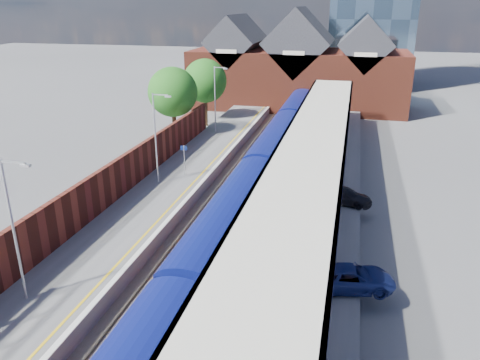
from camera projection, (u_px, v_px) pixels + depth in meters
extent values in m
plane|color=#5B5B5E|center=(259.00, 168.00, 43.06)|extent=(240.00, 240.00, 0.00)
cube|color=#473D33|center=(232.00, 211.00, 33.96)|extent=(6.00, 76.00, 0.06)
cube|color=slate|center=(203.00, 207.00, 34.42)|extent=(0.07, 76.00, 0.14)
cube|color=slate|center=(221.00, 209.00, 34.10)|extent=(0.07, 76.00, 0.14)
cube|color=slate|center=(242.00, 211.00, 33.76)|extent=(0.07, 76.00, 0.14)
cube|color=slate|center=(262.00, 213.00, 33.44)|extent=(0.07, 76.00, 0.14)
cube|color=#565659|center=(161.00, 198.00, 35.00)|extent=(5.00, 76.00, 1.00)
cube|color=#565659|center=(315.00, 214.00, 32.48)|extent=(6.00, 76.00, 1.00)
cube|color=silver|center=(190.00, 195.00, 34.30)|extent=(0.30, 76.00, 0.05)
cube|color=silver|center=(275.00, 203.00, 32.92)|extent=(0.30, 76.00, 0.05)
cube|color=yellow|center=(183.00, 194.00, 34.44)|extent=(0.14, 76.00, 0.01)
cube|color=navy|center=(231.00, 225.00, 27.63)|extent=(2.82, 16.00, 2.50)
cube|color=navy|center=(231.00, 206.00, 27.19)|extent=(2.82, 16.00, 0.60)
cube|color=navy|center=(277.00, 147.00, 42.72)|extent=(2.82, 16.00, 2.50)
cube|color=navy|center=(277.00, 134.00, 42.28)|extent=(2.82, 16.00, 0.60)
cube|color=navy|center=(299.00, 109.00, 57.81)|extent=(2.82, 16.00, 2.50)
cube|color=navy|center=(299.00, 99.00, 57.37)|extent=(2.82, 16.00, 0.60)
cube|color=black|center=(241.00, 170.00, 35.33)|extent=(0.04, 60.54, 0.70)
cube|color=#E3450E|center=(241.00, 180.00, 35.61)|extent=(0.03, 55.27, 0.30)
cube|color=red|center=(240.00, 183.00, 35.70)|extent=(0.03, 55.27, 0.30)
cube|color=black|center=(303.00, 112.00, 63.46)|extent=(2.00, 2.40, 0.60)
cylinder|color=#120F5C|center=(248.00, 342.00, 16.32)|extent=(0.24, 0.24, 4.20)
cylinder|color=#120F5C|center=(272.00, 268.00, 20.87)|extent=(0.24, 0.24, 4.20)
cylinder|color=#120F5C|center=(288.00, 221.00, 25.41)|extent=(0.24, 0.24, 4.20)
cylinder|color=#120F5C|center=(299.00, 188.00, 29.96)|extent=(0.24, 0.24, 4.20)
cylinder|color=#120F5C|center=(307.00, 164.00, 34.50)|extent=(0.24, 0.24, 4.20)
cylinder|color=#120F5C|center=(313.00, 145.00, 39.05)|extent=(0.24, 0.24, 4.20)
cylinder|color=#120F5C|center=(318.00, 130.00, 43.59)|extent=(0.24, 0.24, 4.20)
cylinder|color=#120F5C|center=(322.00, 118.00, 48.14)|extent=(0.24, 0.24, 4.20)
cylinder|color=#120F5C|center=(326.00, 108.00, 52.68)|extent=(0.24, 0.24, 4.20)
cube|color=beige|center=(314.00, 138.00, 32.69)|extent=(4.50, 52.00, 0.25)
cube|color=#120F5C|center=(284.00, 138.00, 33.21)|extent=(0.20, 52.00, 0.55)
cube|color=#120F5C|center=(346.00, 142.00, 32.27)|extent=(0.20, 52.00, 0.55)
cylinder|color=#A5A8AA|center=(14.00, 233.00, 21.08)|extent=(0.12, 0.12, 7.00)
cube|color=#A5A8AA|center=(13.00, 162.00, 19.75)|extent=(1.20, 0.08, 0.08)
cube|color=#A5A8AA|center=(25.00, 165.00, 19.65)|extent=(0.45, 0.18, 0.12)
cylinder|color=#A5A8AA|center=(156.00, 139.00, 35.63)|extent=(0.12, 0.12, 7.00)
cube|color=#A5A8AA|center=(160.00, 95.00, 34.29)|extent=(1.20, 0.08, 0.08)
cube|color=#A5A8AA|center=(168.00, 96.00, 34.19)|extent=(0.45, 0.18, 0.12)
cylinder|color=#A5A8AA|center=(215.00, 100.00, 50.17)|extent=(0.12, 0.12, 7.00)
cube|color=#A5A8AA|center=(220.00, 68.00, 48.83)|extent=(1.20, 0.08, 0.08)
cube|color=#A5A8AA|center=(225.00, 69.00, 48.74)|extent=(0.45, 0.18, 0.12)
cylinder|color=#A5A8AA|center=(184.00, 160.00, 37.91)|extent=(0.08, 0.08, 2.50)
cube|color=#0C194C|center=(184.00, 148.00, 37.54)|extent=(0.55, 0.06, 0.35)
cube|color=maroon|center=(83.00, 203.00, 29.45)|extent=(0.35, 50.00, 2.80)
cube|color=maroon|center=(298.00, 79.00, 67.10)|extent=(30.00, 12.00, 8.00)
cube|color=#232328|center=(237.00, 40.00, 67.23)|extent=(7.13, 12.00, 7.13)
cube|color=#232328|center=(300.00, 41.00, 65.26)|extent=(9.16, 12.00, 9.16)
cube|color=#232328|center=(366.00, 43.00, 63.28)|extent=(7.13, 12.00, 7.13)
cube|color=beige|center=(226.00, 51.00, 62.09)|extent=(2.80, 0.15, 0.50)
cube|color=beige|center=(294.00, 53.00, 60.11)|extent=(2.80, 0.15, 0.50)
cube|color=beige|center=(366.00, 55.00, 58.13)|extent=(2.80, 0.15, 0.50)
cylinder|color=#382314|center=(174.00, 125.00, 50.12)|extent=(0.44, 0.44, 4.00)
sphere|color=#1E5416|center=(173.00, 92.00, 48.88)|extent=(5.20, 5.20, 5.20)
sphere|color=#1E5416|center=(179.00, 100.00, 48.49)|extent=(3.20, 3.20, 3.20)
cylinder|color=#382314|center=(206.00, 110.00, 57.17)|extent=(0.44, 0.44, 4.00)
sphere|color=#1E5416|center=(205.00, 81.00, 55.93)|extent=(5.20, 5.20, 5.20)
sphere|color=#1E5416|center=(210.00, 88.00, 55.55)|extent=(3.20, 3.20, 3.20)
imported|color=black|center=(344.00, 196.00, 32.76)|extent=(4.17, 2.48, 1.13)
imported|color=navy|center=(351.00, 278.00, 22.89)|extent=(4.63, 2.81, 1.20)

